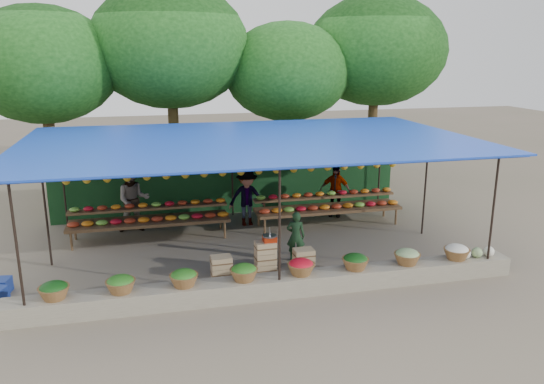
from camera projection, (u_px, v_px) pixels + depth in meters
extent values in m
plane|color=#69634E|center=(251.00, 248.00, 13.56)|extent=(60.00, 60.00, 0.00)
cube|color=slate|center=(278.00, 286.00, 10.93)|extent=(10.60, 0.55, 0.40)
cylinder|color=black|center=(18.00, 254.00, 9.40)|extent=(0.05, 0.05, 2.80)
cylinder|color=black|center=(280.00, 233.00, 10.48)|extent=(0.05, 0.05, 2.80)
cylinder|color=black|center=(492.00, 216.00, 11.55)|extent=(0.05, 0.05, 2.80)
cylinder|color=black|center=(45.00, 208.00, 12.12)|extent=(0.05, 0.05, 2.80)
cylinder|color=black|center=(425.00, 184.00, 14.28)|extent=(0.05, 0.05, 2.80)
cylinder|color=black|center=(63.00, 179.00, 14.85)|extent=(0.05, 0.05, 2.80)
cylinder|color=black|center=(232.00, 171.00, 15.93)|extent=(0.05, 0.05, 2.80)
cylinder|color=black|center=(380.00, 163.00, 17.00)|extent=(0.05, 0.05, 2.80)
cube|color=blue|center=(250.00, 140.00, 12.84)|extent=(10.80, 6.60, 0.04)
cube|color=blue|center=(269.00, 164.00, 11.01)|extent=(10.80, 2.19, 0.26)
cube|color=blue|center=(237.00, 135.00, 14.76)|extent=(10.80, 2.19, 0.26)
cylinder|color=gray|center=(241.00, 160.00, 14.36)|extent=(9.60, 0.01, 0.01)
ellipsoid|color=gold|center=(66.00, 179.00, 13.42)|extent=(0.23, 0.17, 0.30)
ellipsoid|color=gold|center=(87.00, 178.00, 13.53)|extent=(0.23, 0.17, 0.30)
ellipsoid|color=gold|center=(107.00, 177.00, 13.64)|extent=(0.23, 0.17, 0.30)
ellipsoid|color=gold|center=(127.00, 176.00, 13.75)|extent=(0.23, 0.17, 0.30)
ellipsoid|color=gold|center=(147.00, 175.00, 13.87)|extent=(0.23, 0.17, 0.30)
ellipsoid|color=gold|center=(166.00, 174.00, 13.98)|extent=(0.23, 0.17, 0.30)
ellipsoid|color=gold|center=(185.00, 173.00, 14.09)|extent=(0.23, 0.17, 0.30)
ellipsoid|color=gold|center=(204.00, 172.00, 14.20)|extent=(0.23, 0.17, 0.30)
ellipsoid|color=gold|center=(223.00, 171.00, 14.32)|extent=(0.23, 0.17, 0.30)
ellipsoid|color=gold|center=(241.00, 170.00, 14.43)|extent=(0.23, 0.17, 0.30)
ellipsoid|color=gold|center=(259.00, 169.00, 14.54)|extent=(0.23, 0.17, 0.30)
ellipsoid|color=gold|center=(276.00, 168.00, 14.65)|extent=(0.23, 0.17, 0.30)
ellipsoid|color=gold|center=(294.00, 167.00, 14.77)|extent=(0.23, 0.17, 0.30)
ellipsoid|color=gold|center=(311.00, 167.00, 14.88)|extent=(0.23, 0.17, 0.30)
ellipsoid|color=gold|center=(328.00, 166.00, 14.99)|extent=(0.23, 0.17, 0.30)
ellipsoid|color=gold|center=(344.00, 165.00, 15.10)|extent=(0.23, 0.17, 0.30)
ellipsoid|color=gold|center=(361.00, 164.00, 15.21)|extent=(0.23, 0.17, 0.30)
ellipsoid|color=gold|center=(377.00, 163.00, 15.33)|extent=(0.23, 0.17, 0.30)
ellipsoid|color=gold|center=(393.00, 162.00, 15.44)|extent=(0.23, 0.17, 0.30)
ellipsoid|color=#134712|center=(54.00, 288.00, 9.85)|extent=(0.52, 0.52, 0.23)
ellipsoid|color=#2C6F1D|center=(120.00, 282.00, 10.12)|extent=(0.52, 0.52, 0.23)
ellipsoid|color=#2C6F1D|center=(184.00, 276.00, 10.39)|extent=(0.52, 0.52, 0.23)
ellipsoid|color=#2C6F1D|center=(244.00, 270.00, 10.66)|extent=(0.52, 0.52, 0.23)
ellipsoid|color=red|center=(301.00, 264.00, 10.93)|extent=(0.52, 0.52, 0.23)
ellipsoid|color=#134712|center=(355.00, 259.00, 11.20)|extent=(0.52, 0.52, 0.23)
ellipsoid|color=#8CAF6D|center=(407.00, 254.00, 11.47)|extent=(0.52, 0.52, 0.23)
ellipsoid|color=silver|center=(457.00, 250.00, 11.74)|extent=(0.52, 0.52, 0.23)
cube|color=#17411D|center=(231.00, 174.00, 16.20)|extent=(10.60, 0.06, 2.50)
cylinder|color=#3B2915|center=(51.00, 143.00, 17.26)|extent=(0.36, 0.36, 3.97)
ellipsoid|color=#0F380F|center=(42.00, 65.00, 16.62)|extent=(4.77, 4.77, 3.69)
cylinder|color=#3B2915|center=(174.00, 129.00, 18.47)|extent=(0.36, 0.36, 4.48)
ellipsoid|color=#0F380F|center=(170.00, 46.00, 17.75)|extent=(5.39, 5.39, 4.17)
cylinder|color=#3B2915|center=(287.00, 137.00, 19.19)|extent=(0.36, 0.36, 3.71)
ellipsoid|color=#0F380F|center=(287.00, 72.00, 18.59)|extent=(4.47, 4.47, 3.45)
cylinder|color=#3B2915|center=(372.00, 124.00, 20.27)|extent=(0.36, 0.36, 4.35)
ellipsoid|color=#0F380F|center=(376.00, 50.00, 19.57)|extent=(5.24, 5.24, 4.05)
cube|color=#462A1C|center=(150.00, 221.00, 14.09)|extent=(4.20, 0.95, 0.08)
cube|color=#462A1C|center=(149.00, 208.00, 14.30)|extent=(4.20, 0.35, 0.06)
cylinder|color=#462A1C|center=(71.00, 241.00, 13.34)|extent=(0.06, 0.06, 0.50)
cylinder|color=#462A1C|center=(225.00, 229.00, 14.22)|extent=(0.06, 0.06, 0.50)
cylinder|color=#462A1C|center=(75.00, 231.00, 14.09)|extent=(0.06, 0.06, 0.50)
cylinder|color=#462A1C|center=(221.00, 220.00, 14.97)|extent=(0.06, 0.06, 0.50)
ellipsoid|color=#A32E17|center=(73.00, 225.00, 13.50)|extent=(0.31, 0.26, 0.13)
ellipsoid|color=#6DB838|center=(74.00, 209.00, 13.85)|extent=(0.26, 0.22, 0.12)
ellipsoid|color=orange|center=(88.00, 224.00, 13.58)|extent=(0.31, 0.26, 0.13)
ellipsoid|color=red|center=(88.00, 209.00, 13.93)|extent=(0.26, 0.22, 0.12)
ellipsoid|color=#6DB838|center=(102.00, 223.00, 13.66)|extent=(0.31, 0.26, 0.13)
ellipsoid|color=#A32E17|center=(102.00, 208.00, 14.01)|extent=(0.26, 0.22, 0.12)
ellipsoid|color=red|center=(116.00, 222.00, 13.73)|extent=(0.31, 0.26, 0.13)
ellipsoid|color=orange|center=(116.00, 207.00, 14.09)|extent=(0.26, 0.22, 0.12)
ellipsoid|color=#A32E17|center=(130.00, 221.00, 13.81)|extent=(0.31, 0.26, 0.13)
ellipsoid|color=#A32E17|center=(130.00, 206.00, 14.17)|extent=(0.26, 0.22, 0.12)
ellipsoid|color=orange|center=(144.00, 220.00, 13.89)|extent=(0.31, 0.26, 0.13)
ellipsoid|color=orange|center=(143.00, 205.00, 14.25)|extent=(0.26, 0.22, 0.12)
ellipsoid|color=#A32E17|center=(157.00, 219.00, 13.97)|extent=(0.31, 0.26, 0.13)
ellipsoid|color=#6DB838|center=(156.00, 204.00, 14.32)|extent=(0.26, 0.22, 0.12)
ellipsoid|color=orange|center=(171.00, 218.00, 14.05)|extent=(0.31, 0.26, 0.13)
ellipsoid|color=red|center=(169.00, 203.00, 14.40)|extent=(0.26, 0.22, 0.12)
ellipsoid|color=#6DB838|center=(184.00, 217.00, 14.13)|extent=(0.31, 0.26, 0.13)
ellipsoid|color=#A32E17|center=(182.00, 203.00, 14.48)|extent=(0.26, 0.22, 0.12)
ellipsoid|color=red|center=(197.00, 216.00, 14.21)|extent=(0.31, 0.26, 0.13)
ellipsoid|color=orange|center=(195.00, 202.00, 14.56)|extent=(0.26, 0.22, 0.12)
ellipsoid|color=#A32E17|center=(210.00, 215.00, 14.29)|extent=(0.31, 0.26, 0.13)
ellipsoid|color=#A32E17|center=(208.00, 201.00, 14.64)|extent=(0.26, 0.22, 0.12)
ellipsoid|color=orange|center=(223.00, 214.00, 14.36)|extent=(0.31, 0.26, 0.13)
ellipsoid|color=orange|center=(221.00, 200.00, 14.72)|extent=(0.26, 0.22, 0.12)
cube|color=#462A1C|center=(328.00, 209.00, 15.22)|extent=(4.20, 0.95, 0.08)
cube|color=#462A1C|center=(325.00, 196.00, 15.43)|extent=(4.20, 0.35, 0.06)
cylinder|color=#462A1C|center=(265.00, 226.00, 14.47)|extent=(0.06, 0.06, 0.50)
cylinder|color=#462A1C|center=(396.00, 216.00, 15.34)|extent=(0.06, 0.06, 0.50)
cylinder|color=#462A1C|center=(259.00, 218.00, 15.22)|extent=(0.06, 0.06, 0.50)
cylinder|color=#462A1C|center=(384.00, 208.00, 16.09)|extent=(0.06, 0.06, 0.50)
ellipsoid|color=#A32E17|center=(264.00, 211.00, 14.62)|extent=(0.31, 0.26, 0.13)
ellipsoid|color=#6DB838|center=(261.00, 198.00, 14.98)|extent=(0.26, 0.22, 0.12)
ellipsoid|color=orange|center=(277.00, 210.00, 14.70)|extent=(0.31, 0.26, 0.13)
ellipsoid|color=red|center=(273.00, 197.00, 15.05)|extent=(0.26, 0.22, 0.12)
ellipsoid|color=#6DB838|center=(289.00, 210.00, 14.78)|extent=(0.31, 0.26, 0.13)
ellipsoid|color=#A32E17|center=(285.00, 196.00, 15.13)|extent=(0.26, 0.22, 0.12)
ellipsoid|color=red|center=(301.00, 209.00, 14.86)|extent=(0.31, 0.26, 0.13)
ellipsoid|color=orange|center=(297.00, 195.00, 15.21)|extent=(0.26, 0.22, 0.12)
ellipsoid|color=#A32E17|center=(313.00, 208.00, 14.94)|extent=(0.31, 0.26, 0.13)
ellipsoid|color=#A32E17|center=(308.00, 195.00, 15.29)|extent=(0.26, 0.22, 0.12)
ellipsoid|color=orange|center=(325.00, 207.00, 15.02)|extent=(0.31, 0.26, 0.13)
ellipsoid|color=orange|center=(320.00, 194.00, 15.37)|extent=(0.26, 0.22, 0.12)
ellipsoid|color=#A32E17|center=(336.00, 206.00, 15.09)|extent=(0.31, 0.26, 0.13)
ellipsoid|color=#6DB838|center=(331.00, 193.00, 15.45)|extent=(0.26, 0.22, 0.12)
ellipsoid|color=orange|center=(348.00, 205.00, 15.17)|extent=(0.31, 0.26, 0.13)
ellipsoid|color=red|center=(342.00, 192.00, 15.53)|extent=(0.26, 0.22, 0.12)
ellipsoid|color=#6DB838|center=(359.00, 205.00, 15.25)|extent=(0.31, 0.26, 0.13)
ellipsoid|color=#A32E17|center=(354.00, 192.00, 15.60)|extent=(0.26, 0.22, 0.12)
ellipsoid|color=red|center=(370.00, 204.00, 15.33)|extent=(0.31, 0.26, 0.13)
ellipsoid|color=orange|center=(365.00, 191.00, 15.68)|extent=(0.26, 0.22, 0.12)
ellipsoid|color=#A32E17|center=(382.00, 203.00, 15.41)|extent=(0.31, 0.26, 0.13)
ellipsoid|color=#A32E17|center=(376.00, 190.00, 15.76)|extent=(0.26, 0.22, 0.12)
ellipsoid|color=orange|center=(393.00, 202.00, 15.49)|extent=(0.31, 0.26, 0.13)
ellipsoid|color=orange|center=(387.00, 190.00, 15.84)|extent=(0.26, 0.22, 0.12)
cube|color=tan|center=(222.00, 273.00, 11.75)|extent=(0.46, 0.35, 0.25)
cube|color=tan|center=(221.00, 262.00, 11.68)|extent=(0.46, 0.35, 0.25)
cube|color=tan|center=(266.00, 269.00, 11.97)|extent=(0.46, 0.35, 0.25)
cube|color=tan|center=(265.00, 258.00, 11.90)|extent=(0.46, 0.35, 0.25)
cube|color=tan|center=(265.00, 247.00, 11.84)|extent=(0.46, 0.35, 0.25)
cube|color=tan|center=(304.00, 265.00, 12.17)|extent=(0.46, 0.35, 0.25)
cube|color=tan|center=(304.00, 254.00, 12.11)|extent=(0.46, 0.35, 0.25)
cube|color=#AA280D|center=(270.00, 239.00, 11.81)|extent=(0.29, 0.25, 0.12)
cylinder|color=gray|center=(270.00, 236.00, 11.79)|extent=(0.31, 0.31, 0.03)
cylinder|color=gray|center=(270.00, 232.00, 11.77)|extent=(0.03, 0.03, 0.21)
imported|color=#16321A|center=(296.00, 236.00, 12.63)|extent=(0.52, 0.42, 1.22)
imported|color=slate|center=(133.00, 200.00, 14.59)|extent=(0.90, 0.71, 1.82)
imported|color=slate|center=(247.00, 198.00, 15.17)|extent=(1.07, 0.62, 1.64)
imported|color=slate|center=(335.00, 191.00, 16.01)|extent=(0.99, 0.80, 1.58)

